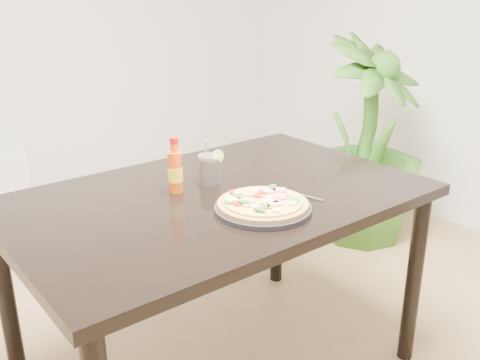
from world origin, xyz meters
TOP-DOWN VIEW (x-y plane):
  - dining_table at (0.01, 0.11)m, footprint 1.40×0.90m
  - plate at (0.02, -0.11)m, footprint 0.31×0.31m
  - pizza at (0.02, -0.11)m, footprint 0.29×0.29m
  - hot_sauce_bottle at (-0.10, 0.21)m, footprint 0.06×0.06m
  - cola_cup at (0.04, 0.20)m, footprint 0.09×0.08m
  - fork at (0.20, -0.07)m, footprint 0.06×0.19m
  - houseplant at (1.40, 0.58)m, footprint 0.78×0.78m
  - plant_pot at (1.40, 0.58)m, footprint 0.28×0.28m

SIDE VIEW (x-z plane):
  - plant_pot at x=1.40m, z-range 0.00..0.22m
  - houseplant at x=1.40m, z-range 0.00..1.17m
  - dining_table at x=0.01m, z-range 0.29..1.04m
  - fork at x=0.20m, z-range 0.75..0.76m
  - plate at x=0.02m, z-range 0.75..0.77m
  - pizza at x=0.02m, z-range 0.76..0.79m
  - cola_cup at x=0.04m, z-range 0.71..0.89m
  - hot_sauce_bottle at x=-0.10m, z-range 0.73..0.92m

